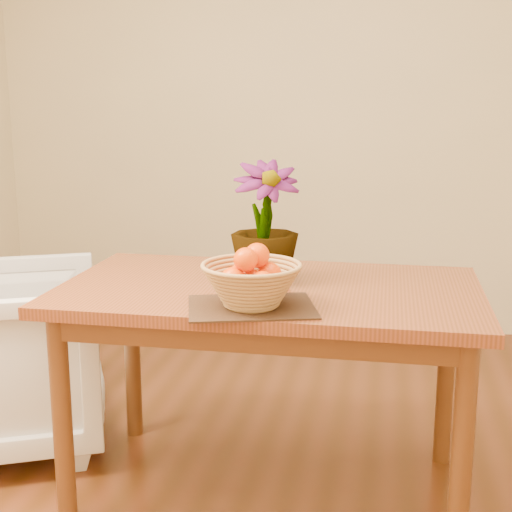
% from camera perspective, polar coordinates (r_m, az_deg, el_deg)
% --- Properties ---
extents(wall_back, '(4.00, 0.02, 2.70)m').
position_cam_1_polar(wall_back, '(4.25, 5.60, 12.18)').
color(wall_back, beige).
rests_on(wall_back, floor).
extents(table, '(1.40, 0.80, 0.75)m').
position_cam_1_polar(table, '(2.42, 1.09, -4.38)').
color(table, brown).
rests_on(table, floor).
extents(placemat, '(0.44, 0.37, 0.01)m').
position_cam_1_polar(placemat, '(2.14, -0.36, -4.09)').
color(placemat, '#3C2715').
rests_on(placemat, table).
extents(wicker_basket, '(0.30, 0.30, 0.12)m').
position_cam_1_polar(wicker_basket, '(2.13, -0.37, -2.44)').
color(wicker_basket, tan).
rests_on(wicker_basket, placemat).
extents(orange_pile, '(0.17, 0.16, 0.14)m').
position_cam_1_polar(orange_pile, '(2.11, -0.36, -1.24)').
color(orange_pile, '#FF5F04').
rests_on(orange_pile, wicker_basket).
extents(potted_plant, '(0.30, 0.30, 0.41)m').
position_cam_1_polar(potted_plant, '(2.41, 0.71, 2.74)').
color(potted_plant, '#174012').
rests_on(potted_plant, table).
extents(armchair, '(0.97, 1.00, 0.79)m').
position_cam_1_polar(armchair, '(3.02, -19.76, -7.06)').
color(armchair, '#7E6357').
rests_on(armchair, floor).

